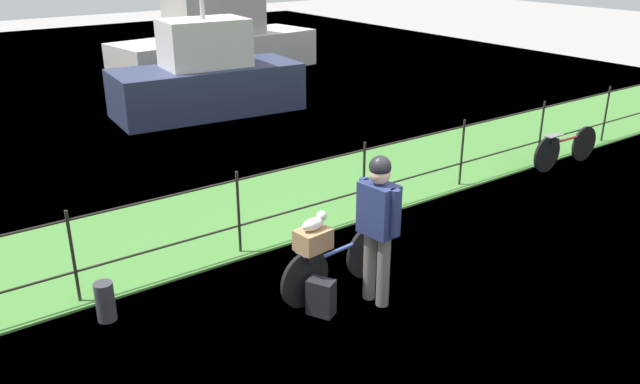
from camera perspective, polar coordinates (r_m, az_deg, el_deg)
The scene contains 13 objects.
ground_plane at distance 7.04m, azimuth 10.07°, elevation -10.49°, with size 60.00×60.00×0.00m, color #9E9993.
grass_strip at distance 9.43m, azimuth -4.88°, elevation -1.41°, with size 27.00×2.40×0.03m, color #478438.
harbor_water at distance 15.99m, azimuth -19.02°, elevation 7.21°, with size 30.00×30.00×0.00m, color slate.
iron_fence at distance 8.38m, azimuth -1.33°, elevation 0.26°, with size 18.04×0.04×1.10m.
bicycle_main at distance 7.15m, azimuth 1.46°, elevation -6.43°, with size 1.60×0.25×0.64m.
wooden_crate at distance 6.75m, azimuth -0.62°, elevation -4.26°, with size 0.36×0.27×0.23m, color #A87F51.
terrier_dog at distance 6.68m, azimuth -0.47°, elevation -2.73°, with size 0.32×0.17×0.18m.
cyclist_person at distance 6.68m, azimuth 5.23°, elevation -2.30°, with size 0.30×0.54×1.68m.
backpack_on_paving at distance 6.80m, azimuth 0.10°, elevation -9.37°, with size 0.28×0.18×0.40m, color black.
mooring_bollard at distance 7.06m, azimuth -18.63°, elevation -9.26°, with size 0.20×0.20×0.43m, color #38383D.
bicycle_parked at distance 11.82m, azimuth 21.06°, elevation 3.70°, with size 1.65×0.17×0.63m.
moored_boat_near at distance 19.14m, azimuth -9.20°, elevation 12.88°, with size 6.29×2.70×3.85m.
moored_boat_far at distance 14.67m, azimuth -10.07°, elevation 9.91°, with size 4.25×2.06×3.68m.
Camera 1 is at (-4.41, -4.03, 3.73)m, focal length 35.83 mm.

